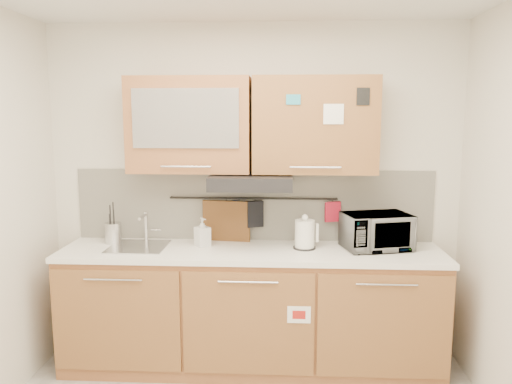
# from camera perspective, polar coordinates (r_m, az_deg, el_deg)

# --- Properties ---
(wall_back) EXTENTS (3.20, 0.00, 3.20)m
(wall_back) POSITION_cam_1_polar(r_m,az_deg,el_deg) (3.93, -0.30, -0.03)
(wall_back) COLOR silver
(wall_back) RESTS_ON ground
(base_cabinet) EXTENTS (2.80, 0.64, 0.88)m
(base_cabinet) POSITION_cam_1_polar(r_m,az_deg,el_deg) (3.88, -0.57, -13.91)
(base_cabinet) COLOR #A3653A
(base_cabinet) RESTS_ON floor
(countertop) EXTENTS (2.82, 0.62, 0.04)m
(countertop) POSITION_cam_1_polar(r_m,az_deg,el_deg) (3.72, -0.58, -6.87)
(countertop) COLOR white
(countertop) RESTS_ON base_cabinet
(backsplash) EXTENTS (2.80, 0.02, 0.56)m
(backsplash) POSITION_cam_1_polar(r_m,az_deg,el_deg) (3.94, -0.31, -1.49)
(backsplash) COLOR silver
(backsplash) RESTS_ON countertop
(upper_cabinets) EXTENTS (1.82, 0.37, 0.70)m
(upper_cabinets) POSITION_cam_1_polar(r_m,az_deg,el_deg) (3.71, -0.55, 7.67)
(upper_cabinets) COLOR #A3653A
(upper_cabinets) RESTS_ON wall_back
(range_hood) EXTENTS (0.60, 0.46, 0.10)m
(range_hood) POSITION_cam_1_polar(r_m,az_deg,el_deg) (3.67, -0.54, 1.22)
(range_hood) COLOR black
(range_hood) RESTS_ON upper_cabinets
(sink) EXTENTS (0.42, 0.40, 0.26)m
(sink) POSITION_cam_1_polar(r_m,az_deg,el_deg) (3.87, -13.27, -6.09)
(sink) COLOR silver
(sink) RESTS_ON countertop
(utensil_rail) EXTENTS (1.30, 0.02, 0.02)m
(utensil_rail) POSITION_cam_1_polar(r_m,az_deg,el_deg) (3.89, -0.35, -0.73)
(utensil_rail) COLOR black
(utensil_rail) RESTS_ON backsplash
(utensil_crock) EXTENTS (0.15, 0.15, 0.32)m
(utensil_crock) POSITION_cam_1_polar(r_m,az_deg,el_deg) (4.03, -16.00, -4.48)
(utensil_crock) COLOR #B7B8BC
(utensil_crock) RESTS_ON countertop
(kettle) EXTENTS (0.19, 0.17, 0.26)m
(kettle) POSITION_cam_1_polar(r_m,az_deg,el_deg) (3.73, 5.60, -4.92)
(kettle) COLOR white
(kettle) RESTS_ON countertop
(toaster) EXTENTS (0.25, 0.15, 0.19)m
(toaster) POSITION_cam_1_polar(r_m,az_deg,el_deg) (3.76, 12.68, -5.10)
(toaster) COLOR black
(toaster) RESTS_ON countertop
(microwave) EXTENTS (0.54, 0.44, 0.26)m
(microwave) POSITION_cam_1_polar(r_m,az_deg,el_deg) (3.80, 13.59, -4.40)
(microwave) COLOR #999999
(microwave) RESTS_ON countertop
(soap_bottle) EXTENTS (0.14, 0.14, 0.22)m
(soap_bottle) POSITION_cam_1_polar(r_m,az_deg,el_deg) (3.80, -6.14, -4.57)
(soap_bottle) COLOR #999999
(soap_bottle) RESTS_ON countertop
(cutting_board) EXTENTS (0.38, 0.07, 0.46)m
(cutting_board) POSITION_cam_1_polar(r_m,az_deg,el_deg) (3.94, -3.40, -4.34)
(cutting_board) COLOR brown
(cutting_board) RESTS_ON utensil_rail
(oven_mitt) EXTENTS (0.11, 0.06, 0.18)m
(oven_mitt) POSITION_cam_1_polar(r_m,az_deg,el_deg) (3.91, -1.96, -2.35)
(oven_mitt) COLOR #1F4E92
(oven_mitt) RESTS_ON utensil_rail
(dark_pouch) EXTENTS (0.14, 0.08, 0.21)m
(dark_pouch) POSITION_cam_1_polar(r_m,az_deg,el_deg) (3.90, -0.12, -2.54)
(dark_pouch) COLOR black
(dark_pouch) RESTS_ON utensil_rail
(pot_holder) EXTENTS (0.13, 0.06, 0.16)m
(pot_holder) POSITION_cam_1_polar(r_m,az_deg,el_deg) (3.91, 8.76, -2.25)
(pot_holder) COLOR #AC162D
(pot_holder) RESTS_ON utensil_rail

